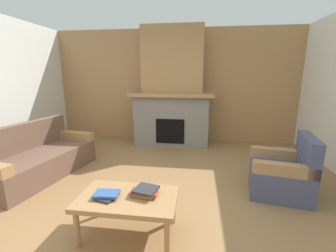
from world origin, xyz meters
name	(u,v)px	position (x,y,z in m)	size (l,w,h in m)	color
ground	(149,200)	(0.00, 0.00, 0.00)	(9.00, 9.00, 0.00)	olive
wall_back_wood_panel	(174,86)	(0.00, 3.00, 1.35)	(6.00, 0.12, 2.70)	#A87A4C
fireplace	(172,95)	(0.00, 2.62, 1.16)	(1.90, 0.82, 2.70)	gray
couch	(37,159)	(-1.99, 0.50, 0.29)	(1.14, 1.92, 0.85)	brown
armchair	(283,173)	(1.82, 0.45, 0.29)	(0.88, 0.88, 0.85)	#474C6B
coffee_table	(128,201)	(-0.06, -0.65, 0.38)	(1.00, 0.60, 0.43)	#A87A4C
book_stack_near_edge	(107,195)	(-0.27, -0.69, 0.45)	(0.26, 0.24, 0.05)	#2D2D33
book_stack_center	(145,191)	(0.10, -0.59, 0.47)	(0.29, 0.26, 0.07)	gold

